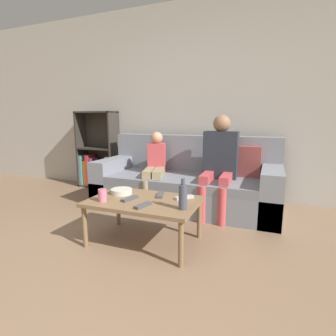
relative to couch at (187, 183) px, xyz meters
name	(u,v)px	position (x,y,z in m)	size (l,w,h in m)	color
ground_plane	(64,323)	(-0.02, -2.09, -0.28)	(22.00, 22.00, 0.00)	#84664C
wall_back	(198,101)	(-0.02, 0.56, 1.02)	(12.00, 0.06, 2.60)	#B7B2A8
couch	(187,183)	(0.00, 0.00, 0.00)	(2.19, 0.88, 0.85)	gray
bookshelf	(98,160)	(-1.60, 0.40, 0.15)	(0.63, 0.28, 1.18)	#332D28
coffee_table	(144,204)	(-0.04, -1.10, 0.07)	(0.92, 0.60, 0.39)	brown
person_adult	(220,158)	(0.41, -0.09, 0.35)	(0.38, 0.62, 1.11)	#C6474C
person_child	(155,166)	(-0.36, -0.14, 0.22)	(0.36, 0.64, 0.91)	#9E8966
cup_near	(102,195)	(-0.34, -1.27, 0.16)	(0.07, 0.07, 0.10)	pink
tv_remote_0	(130,199)	(-0.15, -1.15, 0.12)	(0.09, 0.18, 0.02)	#47474C
tv_remote_1	(160,195)	(0.05, -0.95, 0.12)	(0.09, 0.18, 0.02)	#47474C
tv_remote_2	(184,197)	(0.27, -0.95, 0.12)	(0.15, 0.16, 0.02)	#B7B7BC
tv_remote_3	(143,205)	(0.03, -1.26, 0.12)	(0.09, 0.18, 0.02)	#47474C
snack_bowl	(122,191)	(-0.32, -1.01, 0.13)	(0.19, 0.19, 0.05)	beige
bottle	(183,196)	(0.34, -1.21, 0.21)	(0.06, 0.06, 0.24)	#424756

